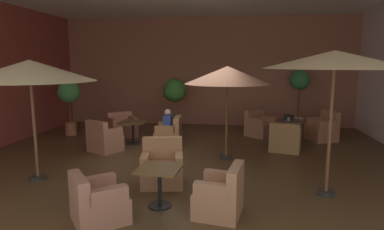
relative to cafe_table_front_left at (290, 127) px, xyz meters
The scene contains 23 objects.
ground_plane 3.66m from the cafe_table_front_left, 140.47° to the right, with size 11.32×9.91×0.02m, color brown.
wall_back_brick 4.14m from the cafe_table_front_left, 136.94° to the left, with size 11.32×0.08×4.15m, color #9C5F4C.
cafe_table_front_left is the anchor object (origin of this frame).
armchair_front_left_north 1.14m from the cafe_table_front_left, 19.07° to the left, with size 0.95×1.00×0.94m.
armchair_front_left_east 1.14m from the cafe_table_front_left, 137.51° to the left, with size 1.13×1.13×0.84m.
armchair_front_left_south 1.15m from the cafe_table_front_left, 104.92° to the right, with size 0.96×0.92×0.82m.
cafe_table_front_right 4.78m from the cafe_table_front_left, behind, with size 0.79×0.79×0.68m.
armchair_front_right_north 3.70m from the cafe_table_front_left, 168.54° to the right, with size 0.80×0.83×0.84m.
armchair_front_right_east 5.37m from the cafe_table_front_left, behind, with size 1.13×1.12×0.80m.
armchair_front_right_south 5.53m from the cafe_table_front_left, 161.33° to the right, with size 1.00×0.98×0.89m.
cafe_table_mid_center 5.78m from the cafe_table_front_left, 120.50° to the right, with size 0.76×0.76×0.68m.
armchair_mid_center_north 5.51m from the cafe_table_front_left, 110.15° to the right, with size 0.82×0.85×0.84m.
armchair_mid_center_east 5.03m from the cafe_table_front_left, 128.42° to the right, with size 0.94×0.93×0.90m.
armchair_mid_center_south 6.78m from the cafe_table_front_left, 123.73° to the right, with size 1.06×1.06×0.78m.
patio_umbrella_tall_red 7.26m from the cafe_table_front_left, 144.81° to the right, with size 2.56×2.56×2.48m.
patio_umbrella_center_beige 4.56m from the cafe_table_front_left, 89.94° to the right, with size 2.49×2.49×2.63m.
patio_umbrella_near_wall 3.22m from the cafe_table_front_left, 132.93° to the right, with size 2.11×2.11×2.34m.
potted_tree_left_corner 2.48m from the cafe_table_front_left, 73.44° to the left, with size 0.72×0.72×2.18m.
potted_tree_mid_left 4.17m from the cafe_table_front_left, 160.32° to the left, with size 0.83×0.83×1.87m.
potted_tree_mid_right 7.22m from the cafe_table_front_left, behind, with size 0.74×0.74×1.83m.
patron_blue_shirt 3.74m from the cafe_table_front_left, 168.63° to the right, with size 0.25×0.39×0.65m.
iced_drink_cup 0.29m from the cafe_table_front_left, 115.66° to the right, with size 0.08×0.08×0.11m, color white.
open_laptop 0.26m from the cafe_table_front_left, 127.84° to the right, with size 0.37×0.32×0.20m.
Camera 1 is at (1.07, -7.81, 2.41)m, focal length 30.50 mm.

